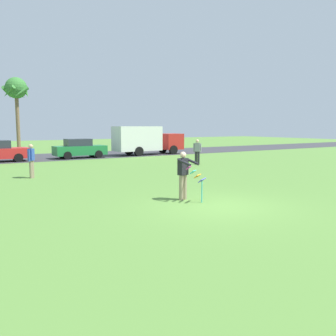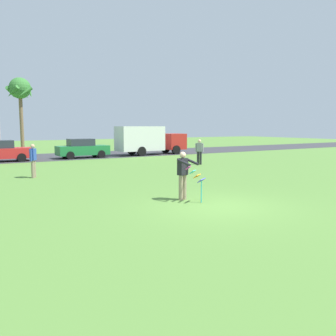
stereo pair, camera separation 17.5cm
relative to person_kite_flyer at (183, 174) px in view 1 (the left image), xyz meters
name	(u,v)px [view 1 (the left image)]	position (x,y,z in m)	size (l,w,h in m)	color
ground_plane	(218,206)	(0.40, -1.44, -0.95)	(120.00, 120.00, 0.00)	#568438
road_strip	(49,157)	(0.40, 20.80, -0.95)	(120.00, 8.00, 0.01)	#38383D
person_kite_flyer	(183,174)	(0.00, 0.00, 0.00)	(0.66, 0.74, 1.73)	gray
kite_held	(198,178)	(0.18, -0.60, -0.09)	(0.66, 0.73, 1.25)	#D83399
parked_car_green	(80,149)	(2.32, 18.40, -0.18)	(4.21, 1.85, 1.60)	#1E7238
parked_truck_red_cab	(145,140)	(8.50, 18.40, 0.46)	(6.75, 2.23, 2.62)	#B2231E
palm_tree_right_near	(16,91)	(-0.74, 28.15, 5.18)	(2.58, 2.71, 7.47)	brown
person_walker_near	(197,151)	(7.56, 9.20, -0.02)	(0.43, 0.43, 1.73)	#26262B
person_walker_far	(31,160)	(-3.46, 8.57, -0.02)	(0.38, 0.49, 1.73)	gray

